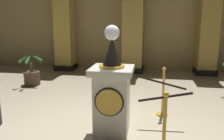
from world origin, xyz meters
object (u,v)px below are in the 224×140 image
object	(u,v)px
pedestal_clock	(112,93)
stanchion_far	(163,99)
stanchion_near	(164,136)
potted_palm_left	(32,75)

from	to	relation	value
pedestal_clock	stanchion_far	bearing A→B (deg)	45.37
stanchion_near	potted_palm_left	xyz separation A→B (m)	(-3.76, 3.33, -0.04)
pedestal_clock	stanchion_near	xyz separation A→B (m)	(0.84, -0.67, -0.38)
stanchion_near	stanchion_far	world-z (taller)	stanchion_far
pedestal_clock	stanchion_near	world-z (taller)	pedestal_clock
stanchion_near	pedestal_clock	bearing A→B (deg)	141.38
stanchion_far	stanchion_near	bearing A→B (deg)	-92.45
stanchion_near	potted_palm_left	distance (m)	5.02
stanchion_far	potted_palm_left	world-z (taller)	stanchion_far
stanchion_near	potted_palm_left	world-z (taller)	stanchion_near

